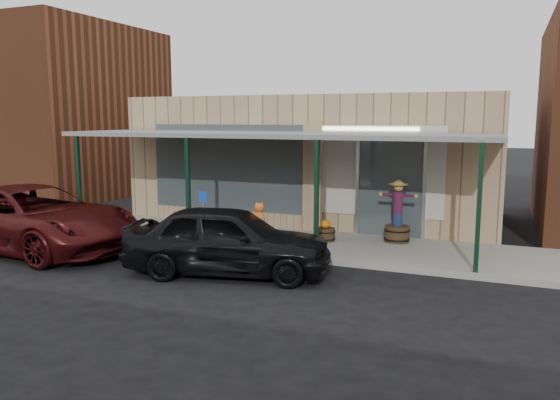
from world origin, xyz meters
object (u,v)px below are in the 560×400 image
at_px(barrel_scarecrow, 397,221).
at_px(parked_sedan, 228,240).
at_px(barrel_pumpkin, 325,233).
at_px(handicap_sign, 203,210).
at_px(car_maroon, 32,218).

xyz_separation_m(barrel_scarecrow, parked_sedan, (-3.06, -4.04, 0.06)).
bearing_deg(barrel_pumpkin, barrel_scarecrow, 18.25).
xyz_separation_m(barrel_pumpkin, parked_sedan, (-1.21, -3.43, 0.42)).
bearing_deg(handicap_sign, barrel_pumpkin, 37.02).
xyz_separation_m(handicap_sign, parked_sedan, (1.79, -1.98, -0.26)).
bearing_deg(car_maroon, parked_sedan, -86.26).
bearing_deg(parked_sedan, barrel_pumpkin, -31.95).
height_order(barrel_scarecrow, barrel_pumpkin, barrel_scarecrow).
relative_size(barrel_scarecrow, parked_sedan, 0.35).
height_order(barrel_pumpkin, car_maroon, car_maroon).
bearing_deg(parked_sedan, handicap_sign, 29.53).
relative_size(barrel_scarecrow, barrel_pumpkin, 2.57).
relative_size(handicap_sign, parked_sedan, 0.28).
bearing_deg(barrel_scarecrow, parked_sedan, -103.45).
bearing_deg(barrel_scarecrow, car_maroon, -132.38).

